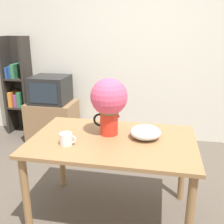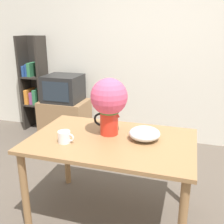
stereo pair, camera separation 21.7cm
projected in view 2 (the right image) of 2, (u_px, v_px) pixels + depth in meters
name	position (u px, v px, depth m)	size (l,w,h in m)	color
ground_plane	(125.00, 223.00, 2.28)	(12.00, 12.00, 0.00)	brown
wall_back	(161.00, 52.00, 3.64)	(8.00, 0.05, 2.60)	silver
table	(111.00, 150.00, 2.17)	(1.34, 0.86, 0.75)	olive
flower_vase	(109.00, 101.00, 2.16)	(0.31, 0.31, 0.48)	red
coffee_mug	(65.00, 137.00, 2.07)	(0.13, 0.10, 0.09)	white
white_bowl	(145.00, 134.00, 2.12)	(0.25, 0.25, 0.10)	silver
tv_stand	(65.00, 119.00, 3.97)	(0.68, 0.50, 0.58)	#8E6B47
tv_set	(63.00, 88.00, 3.82)	(0.51, 0.48, 0.38)	black
bookshelf	(34.00, 85.00, 4.22)	(0.37, 0.30, 1.50)	#2D2823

